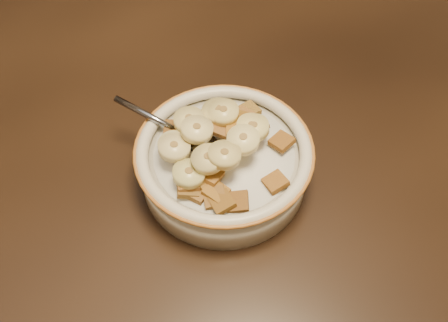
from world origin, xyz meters
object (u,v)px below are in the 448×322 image
chair (74,27)px  spoon (200,142)px  table (137,163)px  cereal_bowl (224,167)px

chair → spoon: bearing=-104.7°
chair → spoon: (-0.01, -0.66, 0.32)m
chair → spoon: size_ratio=23.35×
table → spoon: 0.10m
table → spoon: bearing=-44.4°
cereal_bowl → table: bearing=131.9°
chair → spoon: 0.74m
table → cereal_bowl: (0.07, -0.08, 0.04)m
table → cereal_bowl: 0.11m
table → chair: bearing=84.8°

